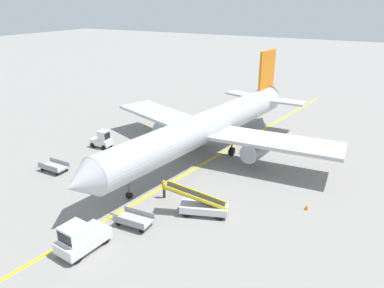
# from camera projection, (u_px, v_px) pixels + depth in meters

# --- Properties ---
(ground_plane) EXTENTS (300.00, 300.00, 0.00)m
(ground_plane) POSITION_uv_depth(u_px,v_px,m) (125.00, 202.00, 31.21)
(ground_plane) COLOR gray
(taxi_line_yellow) EXTENTS (11.53, 79.25, 0.01)m
(taxi_line_yellow) POSITION_uv_depth(u_px,v_px,m) (171.00, 183.00, 34.60)
(taxi_line_yellow) COLOR yellow
(taxi_line_yellow) RESTS_ON ground
(airliner) EXTENTS (28.33, 35.30, 10.10)m
(airliner) POSITION_uv_depth(u_px,v_px,m) (208.00, 126.00, 39.58)
(airliner) COLOR #B2B5BA
(airliner) RESTS_ON ground
(pushback_tug) EXTENTS (2.23, 3.76, 2.20)m
(pushback_tug) POSITION_uv_depth(u_px,v_px,m) (80.00, 238.00, 24.92)
(pushback_tug) COLOR silver
(pushback_tug) RESTS_ON ground
(baggage_tug_near_wing) EXTENTS (2.46, 1.44, 2.10)m
(baggage_tug_near_wing) POSITION_uv_depth(u_px,v_px,m) (102.00, 140.00, 42.57)
(baggage_tug_near_wing) COLOR silver
(baggage_tug_near_wing) RESTS_ON ground
(belt_loader_forward_hold) EXTENTS (5.13, 2.89, 2.59)m
(belt_loader_forward_hold) POSITION_uv_depth(u_px,v_px,m) (203.00, 206.00, 29.24)
(belt_loader_forward_hold) COLOR silver
(belt_loader_forward_hold) RESTS_ON ground
(baggage_cart_loaded) EXTENTS (3.80, 1.73, 0.94)m
(baggage_cart_loaded) POSITION_uv_depth(u_px,v_px,m) (134.00, 220.00, 27.93)
(baggage_cart_loaded) COLOR #A5A5A8
(baggage_cart_loaded) RESTS_ON ground
(baggage_cart_empty_trailing) EXTENTS (3.76, 1.57, 0.94)m
(baggage_cart_empty_trailing) POSITION_uv_depth(u_px,v_px,m) (54.00, 167.00, 36.83)
(baggage_cart_empty_trailing) COLOR #A5A5A8
(baggage_cart_empty_trailing) RESTS_ON ground
(ground_crew_marshaller) EXTENTS (0.36, 0.24, 1.70)m
(ground_crew_marshaller) POSITION_uv_depth(u_px,v_px,m) (164.00, 188.00, 31.65)
(ground_crew_marshaller) COLOR #26262D
(ground_crew_marshaller) RESTS_ON ground
(safety_cone_nose_left) EXTENTS (0.36, 0.36, 0.44)m
(safety_cone_nose_left) POSITION_uv_depth(u_px,v_px,m) (145.00, 126.00, 49.54)
(safety_cone_nose_left) COLOR orange
(safety_cone_nose_left) RESTS_ON ground
(safety_cone_nose_right) EXTENTS (0.36, 0.36, 0.44)m
(safety_cone_nose_right) POSITION_uv_depth(u_px,v_px,m) (307.00, 207.00, 30.08)
(safety_cone_nose_right) COLOR orange
(safety_cone_nose_right) RESTS_ON ground
(safety_cone_wingtip_left) EXTENTS (0.36, 0.36, 0.44)m
(safety_cone_wingtip_left) POSITION_uv_depth(u_px,v_px,m) (180.00, 141.00, 44.18)
(safety_cone_wingtip_left) COLOR orange
(safety_cone_wingtip_left) RESTS_ON ground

